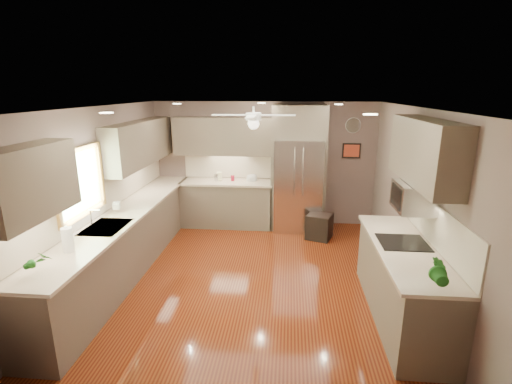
% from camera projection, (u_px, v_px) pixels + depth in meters
% --- Properties ---
extents(floor, '(5.00, 5.00, 0.00)m').
position_uv_depth(floor, '(252.00, 278.00, 5.57)').
color(floor, '#491509').
rests_on(floor, ground).
extents(ceiling, '(5.00, 5.00, 0.00)m').
position_uv_depth(ceiling, '(251.00, 107.00, 4.90)').
color(ceiling, white).
rests_on(ceiling, ground).
extents(wall_back, '(4.50, 0.00, 4.50)m').
position_uv_depth(wall_back, '(264.00, 164.00, 7.63)').
color(wall_back, '#6A5651').
rests_on(wall_back, ground).
extents(wall_front, '(4.50, 0.00, 4.50)m').
position_uv_depth(wall_front, '(218.00, 290.00, 2.83)').
color(wall_front, '#6A5651').
rests_on(wall_front, ground).
extents(wall_left, '(0.00, 5.00, 5.00)m').
position_uv_depth(wall_left, '(99.00, 194.00, 5.43)').
color(wall_left, '#6A5651').
rests_on(wall_left, ground).
extents(wall_right, '(0.00, 5.00, 5.00)m').
position_uv_depth(wall_right, '(416.00, 202.00, 5.04)').
color(wall_right, '#6A5651').
rests_on(wall_right, ground).
extents(canister_b, '(0.11, 0.11, 0.15)m').
position_uv_depth(canister_b, '(217.00, 177.00, 7.49)').
color(canister_b, silver).
rests_on(canister_b, back_run).
extents(canister_c, '(0.13, 0.13, 0.17)m').
position_uv_depth(canister_c, '(219.00, 176.00, 7.50)').
color(canister_c, beige).
rests_on(canister_c, back_run).
extents(canister_d, '(0.09, 0.09, 0.11)m').
position_uv_depth(canister_d, '(233.00, 178.00, 7.48)').
color(canister_d, maroon).
rests_on(canister_d, back_run).
extents(soap_bottle, '(0.12, 0.12, 0.21)m').
position_uv_depth(soap_bottle, '(117.00, 205.00, 5.59)').
color(soap_bottle, white).
rests_on(soap_bottle, left_run).
extents(potted_plant_left, '(0.18, 0.14, 0.30)m').
position_uv_depth(potted_plant_left, '(39.00, 261.00, 3.68)').
color(potted_plant_left, '#1C5F1B').
rests_on(potted_plant_left, left_run).
extents(potted_plant_right, '(0.21, 0.18, 0.36)m').
position_uv_depth(potted_plant_right, '(440.00, 272.00, 3.38)').
color(potted_plant_right, '#1C5F1B').
rests_on(potted_plant_right, right_run).
extents(bowl, '(0.29, 0.29, 0.06)m').
position_uv_depth(bowl, '(252.00, 180.00, 7.48)').
color(bowl, beige).
rests_on(bowl, back_run).
extents(left_run, '(0.65, 4.70, 1.45)m').
position_uv_depth(left_run, '(128.00, 239.00, 5.75)').
color(left_run, brown).
rests_on(left_run, ground).
extents(back_run, '(1.85, 0.65, 1.45)m').
position_uv_depth(back_run, '(228.00, 202.00, 7.62)').
color(back_run, brown).
rests_on(back_run, ground).
extents(uppers, '(4.50, 4.70, 0.95)m').
position_uv_depth(uppers, '(209.00, 146.00, 5.81)').
color(uppers, brown).
rests_on(uppers, wall_left).
extents(window, '(0.05, 1.12, 0.92)m').
position_uv_depth(window, '(80.00, 183.00, 4.87)').
color(window, '#BFF2B2').
rests_on(window, wall_left).
extents(sink, '(0.50, 0.70, 0.32)m').
position_uv_depth(sink, '(106.00, 229.00, 5.01)').
color(sink, silver).
rests_on(sink, left_run).
extents(refrigerator, '(1.06, 0.75, 2.45)m').
position_uv_depth(refrigerator, '(298.00, 171.00, 7.26)').
color(refrigerator, silver).
rests_on(refrigerator, ground).
extents(right_run, '(0.70, 2.20, 1.45)m').
position_uv_depth(right_run, '(403.00, 281.00, 4.50)').
color(right_run, brown).
rests_on(right_run, ground).
extents(microwave, '(0.43, 0.55, 0.34)m').
position_uv_depth(microwave, '(414.00, 197.00, 4.47)').
color(microwave, silver).
rests_on(microwave, wall_right).
extents(ceiling_fan, '(1.18, 1.18, 0.32)m').
position_uv_depth(ceiling_fan, '(254.00, 119.00, 5.23)').
color(ceiling_fan, white).
rests_on(ceiling_fan, ceiling).
extents(recessed_lights, '(2.84, 3.14, 0.01)m').
position_uv_depth(recessed_lights, '(251.00, 107.00, 5.29)').
color(recessed_lights, white).
rests_on(recessed_lights, ceiling).
extents(wall_clock, '(0.30, 0.03, 0.30)m').
position_uv_depth(wall_clock, '(353.00, 125.00, 7.25)').
color(wall_clock, white).
rests_on(wall_clock, wall_back).
extents(framed_print, '(0.36, 0.03, 0.30)m').
position_uv_depth(framed_print, '(351.00, 151.00, 7.38)').
color(framed_print, black).
rests_on(framed_print, wall_back).
extents(stool, '(0.56, 0.56, 0.50)m').
position_uv_depth(stool, '(319.00, 226.00, 6.99)').
color(stool, black).
rests_on(stool, ground).
extents(paper_towel, '(0.12, 0.12, 0.31)m').
position_uv_depth(paper_towel, '(68.00, 240.00, 4.21)').
color(paper_towel, white).
rests_on(paper_towel, left_run).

